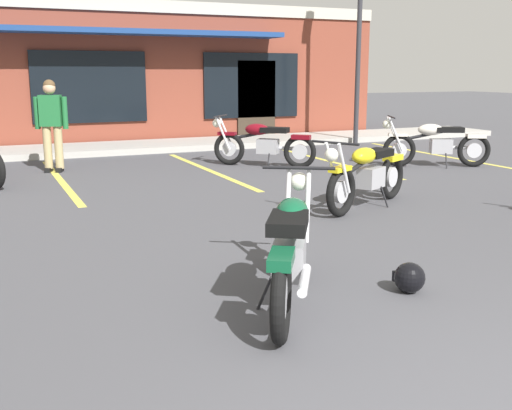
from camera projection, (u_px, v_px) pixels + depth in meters
name	position (u px, v px, depth m)	size (l,w,h in m)	color
ground_plane	(259.00, 250.00, 6.45)	(80.00, 80.00, 0.00)	#47474C
sidewalk_kerb	(100.00, 149.00, 14.33)	(22.00, 1.80, 0.14)	#A8A59E
brick_storefront_building	(73.00, 73.00, 17.20)	(15.94, 6.21, 3.53)	brown
painted_stall_lines	(138.00, 175.00, 11.13)	(13.53, 4.80, 0.01)	#DBCC4C
motorcycle_foreground_classic	(291.00, 247.00, 4.88)	(1.36, 1.86, 0.98)	black
motorcycle_silver_naked	(367.00, 174.00, 8.37)	(1.92, 1.25, 0.98)	black
motorcycle_blue_standard	(436.00, 143.00, 11.99)	(1.96, 1.19, 0.98)	black
motorcycle_green_cafe_racer	(263.00, 143.00, 12.01)	(1.69, 1.61, 0.98)	black
person_in_black_shirt	(51.00, 120.00, 11.29)	(0.60, 0.37, 1.68)	black
helmet_on_pavement	(409.00, 278.00, 5.18)	(0.26, 0.26, 0.26)	black
parking_lot_lamp_post	(362.00, 7.00, 15.06)	(0.24, 0.76, 5.22)	#2D2D33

